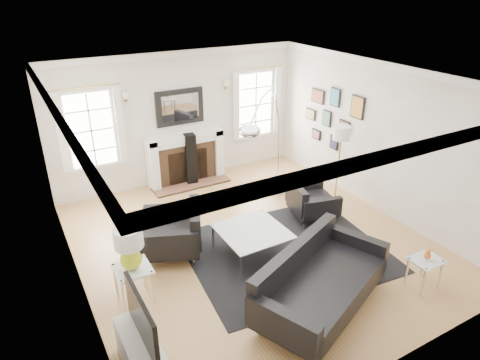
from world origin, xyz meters
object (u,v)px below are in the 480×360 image
coffee_table (253,232)px  gourd_lamp (129,246)px  sofa (317,283)px  fireplace (186,159)px  armchair_right (310,202)px  arc_floor_lamp (266,148)px  armchair_left (175,233)px

coffee_table → gourd_lamp: 2.04m
sofa → gourd_lamp: gourd_lamp is taller
fireplace → armchair_right: fireplace is taller
sofa → coffee_table: (-0.14, 1.46, 0.04)m
sofa → arc_floor_lamp: size_ratio=0.98×
sofa → armchair_left: sofa is taller
sofa → arc_floor_lamp: bearing=72.8°
armchair_right → arc_floor_lamp: 1.32m
armchair_right → arc_floor_lamp: size_ratio=0.41×
fireplace → coffee_table: (-0.17, -3.11, -0.12)m
gourd_lamp → arc_floor_lamp: (2.92, 1.23, 0.42)m
gourd_lamp → sofa: bearing=-32.4°
coffee_table → arc_floor_lamp: size_ratio=0.42×
coffee_table → gourd_lamp: gourd_lamp is taller
armchair_right → coffee_table: (-1.56, -0.51, 0.10)m
coffee_table → arc_floor_lamp: arc_floor_lamp is taller
arc_floor_lamp → armchair_left: bearing=-167.1°
fireplace → gourd_lamp: bearing=-123.7°
fireplace → gourd_lamp: 3.89m
sofa → armchair_left: size_ratio=1.85×
coffee_table → armchair_left: bearing=148.3°
sofa → arc_floor_lamp: (0.80, 2.58, 0.93)m
fireplace → coffee_table: size_ratio=1.65×
coffee_table → gourd_lamp: size_ratio=1.64×
fireplace → arc_floor_lamp: 2.27m
fireplace → armchair_right: (1.39, -2.60, -0.22)m
armchair_right → coffee_table: armchair_right is taller
gourd_lamp → fireplace: bearing=56.3°
armchair_right → coffee_table: bearing=-161.8°
fireplace → armchair_right: size_ratio=1.70×
armchair_right → gourd_lamp: size_ratio=1.60×
armchair_left → coffee_table: size_ratio=1.26×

